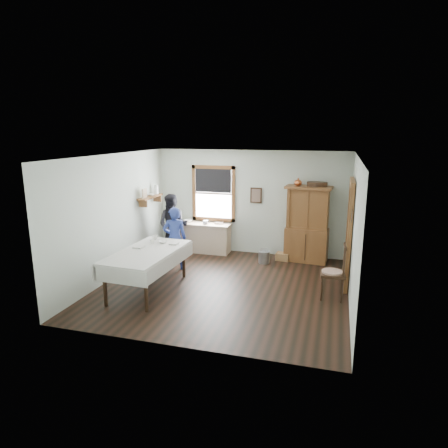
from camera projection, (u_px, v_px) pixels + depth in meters
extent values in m
cube|color=black|center=(224.00, 286.00, 8.36)|extent=(5.00, 5.00, 0.01)
cube|color=white|center=(224.00, 156.00, 7.74)|extent=(5.00, 5.00, 0.01)
cube|color=#B4BFB1|center=(251.00, 203.00, 10.39)|extent=(5.00, 0.01, 2.70)
cube|color=#B4BFB1|center=(176.00, 262.00, 5.71)|extent=(5.00, 0.01, 2.70)
cube|color=#B4BFB1|center=(114.00, 216.00, 8.72)|extent=(0.01, 5.00, 2.70)
cube|color=#B4BFB1|center=(354.00, 232.00, 7.38)|extent=(0.01, 5.00, 2.70)
cube|color=white|center=(214.00, 193.00, 10.60)|extent=(1.00, 0.02, 1.30)
cube|color=brown|center=(213.00, 167.00, 10.42)|extent=(1.18, 0.06, 0.09)
cube|color=brown|center=(214.00, 219.00, 10.73)|extent=(1.18, 0.06, 0.09)
cube|color=brown|center=(194.00, 193.00, 10.72)|extent=(0.09, 0.06, 1.48)
cube|color=brown|center=(233.00, 194.00, 10.43)|extent=(0.09, 0.06, 1.48)
cube|color=black|center=(213.00, 181.00, 10.48)|extent=(0.98, 0.03, 0.62)
cube|color=#41372F|center=(350.00, 236.00, 8.25)|extent=(0.03, 0.90, 2.10)
cube|color=brown|center=(349.00, 242.00, 7.78)|extent=(0.08, 0.12, 2.10)
cube|color=brown|center=(348.00, 230.00, 8.74)|extent=(0.08, 0.12, 2.10)
cube|color=brown|center=(353.00, 183.00, 8.01)|extent=(0.08, 1.14, 0.12)
cube|color=brown|center=(150.00, 197.00, 10.04)|extent=(0.24, 1.00, 0.04)
cube|color=brown|center=(143.00, 203.00, 9.69)|extent=(0.22, 0.03, 0.18)
cube|color=brown|center=(157.00, 198.00, 10.44)|extent=(0.22, 0.03, 0.18)
cube|color=#CAAA8C|center=(144.00, 194.00, 9.73)|extent=(0.03, 0.22, 0.24)
cylinder|color=white|center=(156.00, 190.00, 10.34)|extent=(0.12, 0.12, 0.22)
cube|color=black|center=(256.00, 195.00, 10.27)|extent=(0.30, 0.04, 0.40)
torus|color=black|center=(352.00, 209.00, 7.59)|extent=(0.01, 0.27, 0.27)
cube|color=#CAAA8C|center=(205.00, 238.00, 10.65)|extent=(1.37, 0.52, 0.78)
cube|color=brown|center=(307.00, 224.00, 9.77)|extent=(1.14, 0.61, 1.88)
cube|color=silver|center=(148.00, 271.00, 8.06)|extent=(1.20, 2.14, 0.83)
cube|color=black|center=(333.00, 271.00, 7.65)|extent=(0.54, 0.54, 1.09)
cube|color=gray|center=(264.00, 257.00, 9.80)|extent=(0.29, 0.29, 0.30)
cube|color=#9D6F47|center=(283.00, 257.00, 10.00)|extent=(0.35, 0.27, 0.19)
imported|color=navy|center=(175.00, 241.00, 9.23)|extent=(0.59, 0.51, 1.38)
imported|color=black|center=(173.00, 228.00, 10.22)|extent=(0.79, 0.65, 1.50)
imported|color=white|center=(155.00, 237.00, 8.82)|extent=(0.16, 0.16, 0.09)
imported|color=white|center=(152.00, 241.00, 8.49)|extent=(0.12, 0.12, 0.09)
imported|color=white|center=(163.00, 242.00, 8.52)|extent=(0.24, 0.24, 0.05)
imported|color=#735C4D|center=(216.00, 223.00, 10.59)|extent=(0.19, 0.25, 0.02)
imported|color=white|center=(188.00, 221.00, 10.70)|extent=(0.27, 0.27, 0.07)
imported|color=white|center=(151.00, 195.00, 10.08)|extent=(0.22, 0.22, 0.05)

